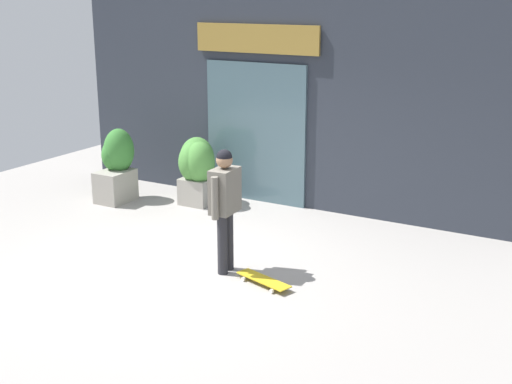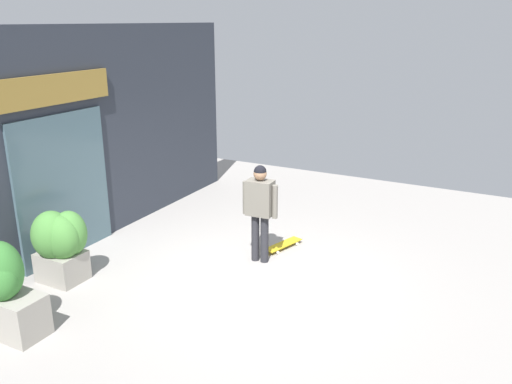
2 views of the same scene
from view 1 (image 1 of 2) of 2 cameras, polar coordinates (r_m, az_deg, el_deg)
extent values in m
plane|color=#9E9993|center=(9.20, -6.09, -6.03)|extent=(12.00, 12.00, 0.00)
cube|color=#2D333D|center=(11.37, 3.09, 8.00)|extent=(8.24, 0.25, 3.69)
cube|color=#47606B|center=(11.65, -0.03, 4.91)|extent=(1.87, 0.06, 2.36)
cube|color=olive|center=(11.41, 0.02, 12.58)|extent=(2.26, 0.05, 0.46)
cylinder|color=#28282D|center=(8.89, -2.30, -4.00)|extent=(0.13, 0.13, 0.80)
cylinder|color=#28282D|center=(8.76, -2.80, -4.33)|extent=(0.13, 0.13, 0.80)
cube|color=#6B665B|center=(8.61, -2.60, 0.11)|extent=(0.29, 0.43, 0.57)
cylinder|color=#6B665B|center=(8.83, -1.81, 0.33)|extent=(0.09, 0.09, 0.54)
cylinder|color=#6B665B|center=(8.40, -3.43, -0.52)|extent=(0.09, 0.09, 0.54)
sphere|color=#997051|center=(8.50, -2.64, 2.66)|extent=(0.21, 0.21, 0.21)
sphere|color=black|center=(8.50, -2.64, 2.89)|extent=(0.20, 0.20, 0.20)
cube|color=gold|center=(8.55, 0.63, -7.26)|extent=(0.81, 0.42, 0.02)
cylinder|color=silver|center=(8.47, 2.36, -7.80)|extent=(0.06, 0.04, 0.05)
cylinder|color=silver|center=(8.33, 1.30, -8.22)|extent=(0.06, 0.04, 0.05)
cylinder|color=silver|center=(8.80, 0.00, -6.83)|extent=(0.06, 0.04, 0.05)
cylinder|color=silver|center=(8.66, -1.05, -7.22)|extent=(0.06, 0.04, 0.05)
cube|color=gray|center=(11.76, -4.60, 0.18)|extent=(0.52, 0.65, 0.45)
ellipsoid|color=#4C8C3D|center=(11.46, -4.67, 2.47)|extent=(0.50, 0.51, 0.70)
ellipsoid|color=#4C8C3D|center=(11.56, -5.16, 2.51)|extent=(0.49, 0.58, 0.67)
ellipsoid|color=#4C8C3D|center=(11.70, -4.91, 2.80)|extent=(0.58, 0.59, 0.73)
cube|color=gray|center=(12.03, -11.56, 0.48)|extent=(0.48, 0.64, 0.54)
ellipsoid|color=#387A33|center=(12.01, -11.29, 3.39)|extent=(0.50, 0.55, 0.76)
ellipsoid|color=#387A33|center=(12.07, -11.50, 3.10)|extent=(0.42, 0.59, 0.59)
camera|label=2|loc=(11.91, -45.08, 13.01)|focal=36.95mm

